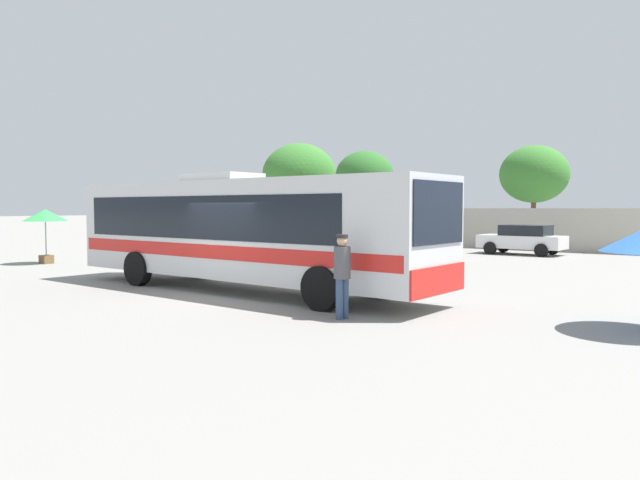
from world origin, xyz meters
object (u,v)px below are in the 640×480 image
object	(u,v)px
parked_car_second_grey	(415,236)
parked_car_third_white	(523,239)
vendor_umbrella_near_gate_green	(45,217)
coach_bus_silver_red	(241,228)
roadside_tree_midleft	(365,176)
attendant_by_bus_door	(342,271)
parked_car_leftmost_silver	(323,234)
roadside_tree_left	(299,175)
roadside_tree_midright	(534,174)

from	to	relation	value
parked_car_second_grey	parked_car_third_white	distance (m)	5.68
vendor_umbrella_near_gate_green	coach_bus_silver_red	bearing A→B (deg)	-3.72
parked_car_third_white	roadside_tree_midleft	world-z (taller)	roadside_tree_midleft
attendant_by_bus_door	parked_car_third_white	size ratio (longest dim) A/B	0.44
parked_car_second_grey	attendant_by_bus_door	bearing A→B (deg)	-65.98
parked_car_leftmost_silver	roadside_tree_left	size ratio (longest dim) A/B	0.59
vendor_umbrella_near_gate_green	roadside_tree_midright	bearing A→B (deg)	66.70
roadside_tree_midleft	parked_car_leftmost_silver	bearing A→B (deg)	-78.15
parked_car_leftmost_silver	roadside_tree_midleft	size ratio (longest dim) A/B	0.70
coach_bus_silver_red	parked_car_leftmost_silver	world-z (taller)	coach_bus_silver_red
parked_car_leftmost_silver	roadside_tree_midright	bearing A→B (deg)	50.90
coach_bus_silver_red	roadside_tree_left	size ratio (longest dim) A/B	1.63
attendant_by_bus_door	vendor_umbrella_near_gate_green	world-z (taller)	vendor_umbrella_near_gate_green
parked_car_second_grey	roadside_tree_midleft	distance (m)	10.64
parked_car_leftmost_silver	parked_car_second_grey	bearing A→B (deg)	3.05
coach_bus_silver_red	parked_car_second_grey	world-z (taller)	coach_bus_silver_red
attendant_by_bus_door	roadside_tree_midright	bearing A→B (deg)	100.44
roadside_tree_left	roadside_tree_midleft	xyz separation A→B (m)	(7.49, -1.85, -0.40)
roadside_tree_left	roadside_tree_midright	distance (m)	18.16
coach_bus_silver_red	roadside_tree_midright	xyz separation A→B (m)	(-0.63, 27.87, 2.75)
coach_bus_silver_red	parked_car_leftmost_silver	bearing A→B (deg)	120.11
roadside_tree_left	roadside_tree_midright	world-z (taller)	roadside_tree_left
roadside_tree_midleft	roadside_tree_midright	world-z (taller)	roadside_tree_midright
attendant_by_bus_door	parked_car_third_white	xyz separation A→B (m)	(-2.79, 19.68, -0.24)
attendant_by_bus_door	vendor_umbrella_near_gate_green	xyz separation A→B (m)	(-17.13, 2.64, 0.93)
vendor_umbrella_near_gate_green	roadside_tree_midright	distance (m)	29.59
coach_bus_silver_red	parked_car_third_white	size ratio (longest dim) A/B	2.98
vendor_umbrella_near_gate_green	parked_car_second_grey	size ratio (longest dim) A/B	0.52
coach_bus_silver_red	roadside_tree_midright	world-z (taller)	roadside_tree_midright
vendor_umbrella_near_gate_green	roadside_tree_left	bearing A→B (deg)	104.43
coach_bus_silver_red	parked_car_leftmost_silver	xyz separation A→B (m)	(-9.70, 16.72, -1.04)
coach_bus_silver_red	roadside_tree_left	bearing A→B (deg)	126.26
attendant_by_bus_door	roadside_tree_left	size ratio (longest dim) A/B	0.24
parked_car_leftmost_silver	roadside_tree_midright	xyz separation A→B (m)	(9.06, 11.15, 3.78)
coach_bus_silver_red	parked_car_second_grey	distance (m)	17.45
parked_car_third_white	parked_car_leftmost_silver	bearing A→B (deg)	-174.54
parked_car_second_grey	parked_car_third_white	bearing A→B (deg)	8.06
parked_car_third_white	attendant_by_bus_door	bearing A→B (deg)	-81.93
parked_car_leftmost_silver	roadside_tree_midleft	xyz separation A→B (m)	(-1.43, 6.80, 3.82)
vendor_umbrella_near_gate_green	parked_car_third_white	bearing A→B (deg)	49.92
vendor_umbrella_near_gate_green	parked_car_leftmost_silver	bearing A→B (deg)	80.74
parked_car_leftmost_silver	roadside_tree_midright	distance (m)	14.86
parked_car_second_grey	vendor_umbrella_near_gate_green	bearing A→B (deg)	-118.21
roadside_tree_midleft	attendant_by_bus_door	bearing A→B (deg)	-57.81
coach_bus_silver_red	parked_car_leftmost_silver	distance (m)	19.36
vendor_umbrella_near_gate_green	roadside_tree_left	distance (m)	25.56
attendant_by_bus_door	roadside_tree_midright	xyz separation A→B (m)	(-5.47, 29.71, 3.52)
attendant_by_bus_door	roadside_tree_midleft	bearing A→B (deg)	122.19
coach_bus_silver_red	vendor_umbrella_near_gate_green	bearing A→B (deg)	176.28
attendant_by_bus_door	vendor_umbrella_near_gate_green	size ratio (longest dim) A/B	0.79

